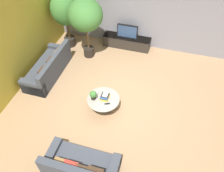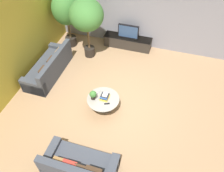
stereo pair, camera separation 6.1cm
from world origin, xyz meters
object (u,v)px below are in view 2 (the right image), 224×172
at_px(media_console, 128,42).
at_px(couch_near_entry, 80,167).
at_px(potted_plant_tabletop, 93,95).
at_px(coffee_table, 103,102).
at_px(potted_palm_corner, 86,16).
at_px(couch_by_wall, 50,68).
at_px(television, 128,32).
at_px(potted_palm_tall, 66,10).

height_order(media_console, couch_near_entry, couch_near_entry).
bearing_deg(couch_near_entry, potted_plant_tabletop, -79.01).
bearing_deg(coffee_table, media_console, 91.31).
distance_m(couch_near_entry, potted_plant_tabletop, 2.04).
xyz_separation_m(coffee_table, potted_palm_corner, (-1.34, 2.33, 1.34)).
height_order(couch_near_entry, potted_plant_tabletop, couch_near_entry).
xyz_separation_m(media_console, couch_near_entry, (0.18, -5.35, 0.06)).
height_order(coffee_table, couch_by_wall, couch_by_wall).
bearing_deg(television, potted_palm_tall, -166.56).
height_order(potted_palm_tall, potted_palm_corner, potted_palm_corner).
bearing_deg(potted_palm_tall, potted_plant_tabletop, -54.30).
relative_size(media_console, potted_palm_corner, 0.84).
bearing_deg(potted_palm_corner, coffee_table, -60.03).
distance_m(couch_by_wall, potted_plant_tabletop, 2.27).
height_order(coffee_table, couch_near_entry, couch_near_entry).
xyz_separation_m(coffee_table, couch_near_entry, (0.10, -2.05, -0.02)).
bearing_deg(potted_plant_tabletop, media_console, 86.51).
height_order(couch_near_entry, potted_palm_corner, potted_palm_corner).
xyz_separation_m(coffee_table, couch_by_wall, (-2.30, 0.92, -0.02)).
bearing_deg(media_console, couch_near_entry, -88.09).
xyz_separation_m(couch_by_wall, potted_palm_tall, (-0.02, 1.83, 1.22)).
height_order(television, coffee_table, television).
xyz_separation_m(couch_by_wall, couch_near_entry, (2.40, -2.98, 0.00)).
distance_m(coffee_table, couch_by_wall, 2.48).
xyz_separation_m(couch_by_wall, potted_palm_corner, (0.96, 1.40, 1.36)).
bearing_deg(couch_near_entry, couch_by_wall, -51.12).
bearing_deg(potted_palm_tall, media_console, 13.48).
height_order(couch_by_wall, potted_palm_tall, potted_palm_tall).
distance_m(couch_by_wall, potted_palm_tall, 2.20).
height_order(media_console, television, television).
bearing_deg(media_console, television, -90.00).
relative_size(coffee_table, potted_palm_corner, 0.43).
bearing_deg(potted_plant_tabletop, couch_near_entry, -79.01).
distance_m(potted_palm_tall, potted_plant_tabletop, 3.60).
distance_m(television, potted_plant_tabletop, 3.38).
distance_m(media_console, coffee_table, 3.30).
bearing_deg(television, couch_near_entry, -88.09).
distance_m(television, coffee_table, 3.32).
bearing_deg(media_console, coffee_table, -88.69).
distance_m(coffee_table, potted_palm_corner, 3.00).
distance_m(coffee_table, potted_plant_tabletop, 0.42).
height_order(television, couch_near_entry, television).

